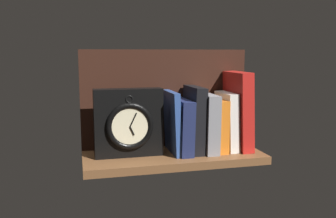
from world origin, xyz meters
TOP-DOWN VIEW (x-y plane):
  - ground_plane at (0.00, 0.00)cm, footprint 57.60×22.45cm
  - back_panel at (0.00, 10.63)cm, footprint 57.60×1.20cm
  - book_blue_modern at (-0.17, 1.58)cm, footprint 2.72×15.22cm
  - book_navy_bierce at (3.11, 1.58)cm, footprint 4.48×16.90cm
  - book_black_skeptic at (7.27, 1.58)cm, footprint 4.49×14.82cm
  - book_gray_chess at (11.50, 1.58)cm, footprint 4.35×16.51cm
  - book_orange_pandolfini at (15.44, 1.58)cm, footprint 3.16×14.33cm
  - book_white_catcher at (18.94, 1.58)cm, footprint 4.06×13.68cm
  - book_red_requiem at (22.91, 1.58)cm, footprint 5.17×16.17cm
  - framed_clock at (-14.28, 0.55)cm, footprint 21.30×6.40cm

SIDE VIEW (x-z plane):
  - ground_plane at x=0.00cm, z-range -2.50..0.00cm
  - book_orange_pandolfini at x=15.44cm, z-range 0.00..17.13cm
  - book_navy_bierce at x=3.11cm, z-range -0.05..17.41cm
  - book_gray_chess at x=11.50cm, z-range -0.02..18.94cm
  - book_white_catcher at x=18.94cm, z-range -0.06..19.25cm
  - book_blue_modern at x=-0.17cm, z-range -0.03..20.03cm
  - framed_clock at x=-14.28cm, z-range -0.10..21.20cm
  - book_black_skeptic at x=7.27cm, z-range -0.06..21.46cm
  - book_red_requiem at x=22.91cm, z-range -0.08..26.03cm
  - back_panel at x=0.00cm, z-range 0.00..33.33cm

